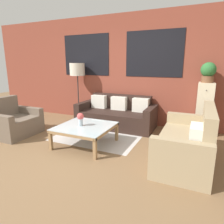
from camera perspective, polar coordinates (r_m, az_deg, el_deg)
ground_plane at (r=3.68m, az=-13.44°, el=-12.02°), size 16.00×16.00×0.00m
wall_back_brick at (r=5.45m, az=1.71°, el=11.94°), size 8.40×0.09×2.80m
rug at (r=4.55m, az=-3.43°, el=-6.52°), size 1.82×1.52×0.00m
couch_dark at (r=5.10m, az=1.34°, el=-0.93°), size 1.94×0.88×0.78m
settee_vintage at (r=3.49m, az=20.82°, el=-8.44°), size 0.80×1.64×0.92m
armchair_corner at (r=5.01m, az=-26.16°, el=-2.74°), size 0.80×0.95×0.84m
coffee_table at (r=3.94m, az=-7.64°, el=-4.61°), size 1.01×1.01×0.40m
floor_lamp at (r=5.67m, az=-9.88°, el=11.40°), size 0.41×0.41×1.58m
drawer_cabinet at (r=4.87m, az=24.81°, el=0.74°), size 0.33×0.39×1.17m
potted_plant at (r=4.78m, az=25.79°, el=10.31°), size 0.31×0.31×0.43m
flower_vase at (r=3.89m, az=-9.01°, el=-1.78°), size 0.13×0.13×0.25m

